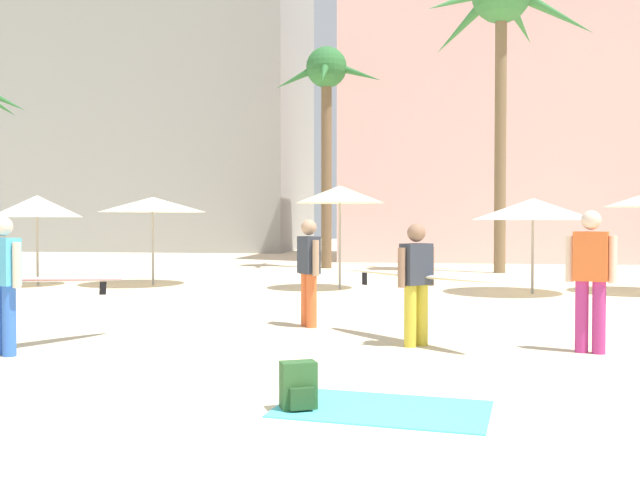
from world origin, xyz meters
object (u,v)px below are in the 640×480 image
object	(u,v)px
beach_towel	(383,409)
palm_tree_right	(502,14)
cafe_umbrella_1	(153,205)
person_mid_left	(416,278)
cafe_umbrella_3	(340,194)
backpack	(299,387)
cafe_umbrella_2	(37,206)
person_far_left	(10,279)
palm_tree_far_left	(326,90)
cafe_umbrella_5	(533,209)
person_near_right	(591,275)
person_far_right	(309,268)

from	to	relation	value
beach_towel	palm_tree_right	bearing A→B (deg)	80.88
cafe_umbrella_1	person_mid_left	xyz separation A→B (m)	(6.69, -7.90, -1.16)
cafe_umbrella_3	backpack	xyz separation A→B (m)	(0.91, -10.96, -2.06)
cafe_umbrella_2	person_mid_left	bearing A→B (deg)	-37.67
beach_towel	cafe_umbrella_3	bearing A→B (deg)	98.54
backpack	person_far_left	xyz separation A→B (m)	(-3.97, 2.12, 0.71)
palm_tree_far_left	cafe_umbrella_5	bearing A→B (deg)	-54.49
palm_tree_right	person_far_left	distance (m)	18.14
cafe_umbrella_2	person_near_right	bearing A→B (deg)	-33.28
cafe_umbrella_1	beach_towel	world-z (taller)	cafe_umbrella_1
cafe_umbrella_1	backpack	size ratio (longest dim) A/B	6.41
beach_towel	cafe_umbrella_2	bearing A→B (deg)	130.87
palm_tree_right	person_near_right	distance (m)	15.60
cafe_umbrella_2	person_mid_left	xyz separation A→B (m)	(9.49, -7.33, -1.11)
palm_tree_right	backpack	world-z (taller)	palm_tree_right
beach_towel	person_far_right	size ratio (longest dim) A/B	1.10
person_far_right	cafe_umbrella_1	bearing A→B (deg)	-86.28
cafe_umbrella_3	person_far_right	size ratio (longest dim) A/B	1.49
cafe_umbrella_5	person_near_right	size ratio (longest dim) A/B	1.52
beach_towel	backpack	world-z (taller)	backpack
cafe_umbrella_5	person_near_right	world-z (taller)	cafe_umbrella_5
person_mid_left	person_far_left	world-z (taller)	person_far_left
palm_tree_far_left	person_far_right	world-z (taller)	palm_tree_far_left
cafe_umbrella_3	person_far_right	distance (m)	6.25
beach_towel	person_near_right	xyz separation A→B (m)	(2.38, 3.05, 0.96)
cafe_umbrella_3	palm_tree_far_left	bearing A→B (deg)	100.05
cafe_umbrella_1	person_near_right	world-z (taller)	cafe_umbrella_1
palm_tree_right	beach_towel	size ratio (longest dim) A/B	5.31
beach_towel	person_mid_left	bearing A→B (deg)	85.74
cafe_umbrella_2	cafe_umbrella_3	bearing A→B (deg)	1.22
cafe_umbrella_5	palm_tree_right	bearing A→B (deg)	90.29
palm_tree_far_left	backpack	world-z (taller)	palm_tree_far_left
backpack	person_far_right	xyz separation A→B (m)	(-0.69, 4.86, 0.70)
cafe_umbrella_5	palm_tree_far_left	bearing A→B (deg)	125.51
cafe_umbrella_5	person_near_right	bearing A→B (deg)	-92.89
cafe_umbrella_3	cafe_umbrella_5	distance (m)	4.42
cafe_umbrella_3	beach_towel	world-z (taller)	cafe_umbrella_3
palm_tree_far_left	person_far_left	world-z (taller)	palm_tree_far_left
backpack	person_near_right	size ratio (longest dim) A/B	0.24
palm_tree_right	cafe_umbrella_1	world-z (taller)	palm_tree_right
cafe_umbrella_5	beach_towel	world-z (taller)	cafe_umbrella_5
cafe_umbrella_2	beach_towel	distance (m)	14.26
cafe_umbrella_3	person_mid_left	distance (m)	7.84
cafe_umbrella_3	cafe_umbrella_5	xyz separation A→B (m)	(4.38, -0.45, -0.37)
cafe_umbrella_2	person_far_left	distance (m)	9.86
palm_tree_right	person_near_right	size ratio (longest dim) A/B	5.46
person_far_left	person_far_right	xyz separation A→B (m)	(3.28, 2.74, -0.01)
cafe_umbrella_2	cafe_umbrella_3	xyz separation A→B (m)	(7.61, 0.16, 0.26)
palm_tree_right	person_far_right	xyz separation A→B (m)	(-4.12, -12.21, -7.15)
palm_tree_far_left	person_far_left	distance (m)	17.30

